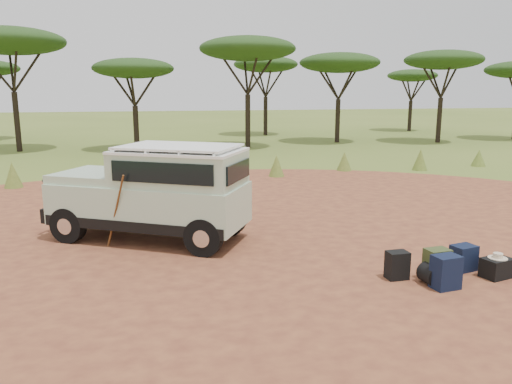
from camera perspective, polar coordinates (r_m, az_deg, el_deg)
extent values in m
plane|color=#586C26|center=(9.93, -1.20, -6.92)|extent=(140.00, 140.00, 0.00)
cylinder|color=#9C5833|center=(9.93, -1.20, -6.90)|extent=(23.00, 23.00, 0.01)
cone|color=#586C26|center=(18.16, -26.04, 1.76)|extent=(0.60, 0.60, 0.85)
cone|color=#586C26|center=(18.64, -16.41, 2.46)|extent=(0.60, 0.60, 0.70)
cone|color=#586C26|center=(18.31, -7.07, 3.00)|extent=(0.60, 0.60, 0.90)
cone|color=#586C26|center=(18.50, 2.36, 3.01)|extent=(0.60, 0.60, 0.80)
cone|color=#586C26|center=(20.16, 10.06, 3.48)|extent=(0.60, 0.60, 0.75)
cone|color=#586C26|center=(21.01, 18.26, 3.53)|extent=(0.60, 0.60, 0.85)
cone|color=#586C26|center=(23.05, 24.11, 3.58)|extent=(0.60, 0.60, 0.70)
cylinder|color=black|center=(28.88, -25.65, 7.22)|extent=(0.28, 0.28, 3.06)
ellipsoid|color=#143413|center=(28.94, -26.37, 15.22)|extent=(5.50, 5.50, 1.38)
cylinder|color=black|center=(27.47, -13.53, 7.12)|extent=(0.28, 0.28, 2.34)
ellipsoid|color=#143413|center=(27.43, -13.85, 13.57)|extent=(4.20, 4.20, 1.05)
cylinder|color=black|center=(27.71, -0.94, 8.07)|extent=(0.28, 0.28, 2.93)
ellipsoid|color=#143413|center=(27.74, -0.97, 16.07)|extent=(5.20, 5.20, 1.30)
cylinder|color=black|center=(31.16, 9.31, 8.02)|extent=(0.28, 0.28, 2.61)
ellipsoid|color=#143413|center=(31.15, 9.52, 14.37)|extent=(4.80, 4.80, 1.20)
cylinder|color=black|center=(32.66, 20.20, 7.70)|extent=(0.28, 0.28, 2.70)
ellipsoid|color=#143413|center=(32.66, 20.64, 13.95)|extent=(4.60, 4.60, 1.15)
cylinder|color=black|center=(35.89, 1.10, 8.69)|extent=(0.28, 0.28, 2.70)
ellipsoid|color=#143413|center=(35.89, 1.12, 14.39)|extent=(4.50, 4.50, 1.12)
cylinder|color=black|center=(41.46, 17.18, 8.32)|extent=(0.28, 0.28, 2.34)
ellipsoid|color=#143413|center=(41.43, 17.44, 12.59)|extent=(3.80, 3.80, 0.95)
cube|color=#ACC5A8|center=(10.84, -12.06, -1.18)|extent=(4.33, 3.47, 0.85)
cube|color=black|center=(10.91, -11.99, -2.81)|extent=(4.28, 3.45, 0.22)
cube|color=#ACC5A8|center=(10.37, -8.72, 2.67)|extent=(2.97, 2.64, 0.67)
cube|color=white|center=(10.32, -8.78, 4.67)|extent=(2.99, 2.67, 0.05)
cube|color=white|center=(10.31, -8.80, 5.16)|extent=(2.76, 2.48, 0.04)
cube|color=#ACC5A8|center=(11.40, -17.81, 1.79)|extent=(2.07, 2.10, 0.18)
cube|color=black|center=(10.95, -14.59, 3.08)|extent=(0.81, 1.26, 0.47)
cube|color=black|center=(9.65, -10.78, 2.14)|extent=(1.86, 1.10, 0.40)
cube|color=black|center=(11.10, -6.93, 3.48)|extent=(1.86, 1.10, 0.40)
cube|color=black|center=(9.90, -2.04, 2.38)|extent=(0.71, 1.17, 0.37)
cube|color=black|center=(12.02, -20.74, -1.73)|extent=(0.93, 1.47, 0.31)
cylinder|color=black|center=(11.95, -21.39, 1.66)|extent=(0.64, 1.04, 0.06)
cylinder|color=black|center=(12.03, -21.23, -0.57)|extent=(0.64, 1.04, 0.06)
cylinder|color=silver|center=(11.79, -22.14, 0.60)|extent=(0.15, 0.20, 0.20)
cylinder|color=silver|center=(12.18, -20.68, 1.03)|extent=(0.15, 0.20, 0.20)
cube|color=white|center=(12.04, -21.05, -1.21)|extent=(0.22, 0.34, 0.11)
cylinder|color=black|center=(11.60, -12.26, 3.14)|extent=(0.10, 0.10, 0.74)
cylinder|color=black|center=(11.17, -20.66, -3.55)|extent=(0.78, 0.60, 0.75)
cylinder|color=black|center=(12.31, -16.62, -1.93)|extent=(0.78, 0.60, 0.75)
cylinder|color=black|center=(9.67, -6.01, -5.15)|extent=(0.78, 0.60, 0.75)
cylinder|color=black|center=(10.96, -3.10, -3.09)|extent=(0.78, 0.60, 0.75)
cylinder|color=brown|center=(10.30, -15.76, -2.18)|extent=(0.45, 0.52, 1.55)
cube|color=black|center=(8.84, 15.83, -8.07)|extent=(0.36, 0.26, 0.48)
cube|color=black|center=(8.66, 20.87, -8.57)|extent=(0.46, 0.35, 0.56)
cube|color=#3B4821|center=(8.98, 19.96, -7.81)|extent=(0.42, 0.32, 0.55)
cube|color=black|center=(9.63, 22.61, -6.98)|extent=(0.47, 0.38, 0.46)
cube|color=black|center=(9.53, 25.80, -7.82)|extent=(0.55, 0.44, 0.34)
cylinder|color=black|center=(8.81, 19.37, -8.87)|extent=(0.36, 0.36, 0.34)
cylinder|color=beige|center=(9.47, 25.90, -6.80)|extent=(0.32, 0.32, 0.01)
cylinder|color=beige|center=(9.46, 25.92, -6.53)|extent=(0.16, 0.16, 0.08)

